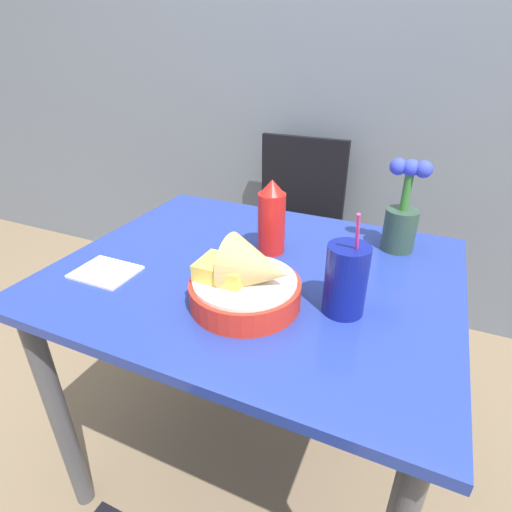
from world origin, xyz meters
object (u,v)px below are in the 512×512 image
ketchup_bottle (271,218)px  flower_vase (402,216)px  food_basket (248,282)px  chair_far_window (295,217)px  drink_cup (346,282)px

ketchup_bottle → flower_vase: flower_vase is taller
food_basket → chair_far_window: bearing=103.3°
ketchup_bottle → drink_cup: bearing=-38.4°
flower_vase → drink_cup: bearing=-101.1°
chair_far_window → drink_cup: size_ratio=3.76×
chair_far_window → ketchup_bottle: size_ratio=4.38×
ketchup_bottle → drink_cup: 0.31m
chair_far_window → flower_vase: bearing=-50.6°
chair_far_window → flower_vase: flower_vase is taller
chair_far_window → ketchup_bottle: bearing=-76.2°
drink_cup → flower_vase: flower_vase is taller
drink_cup → flower_vase: size_ratio=0.94×
food_basket → flower_vase: bearing=57.6°
chair_far_window → ketchup_bottle: ketchup_bottle is taller
drink_cup → ketchup_bottle: bearing=141.6°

